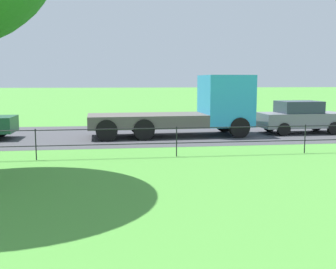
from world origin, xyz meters
TOP-DOWN VIEW (x-y plane):
  - street_strip at (0.00, 20.26)m, footprint 80.00×7.73m
  - park_fence at (-0.00, 14.54)m, footprint 31.57×0.04m
  - flatbed_truck_right at (3.87, 19.52)m, footprint 7.38×2.67m
  - car_grey_left at (9.08, 19.67)m, footprint 4.03×1.88m

SIDE VIEW (x-z plane):
  - street_strip at x=0.00m, z-range 0.00..0.01m
  - park_fence at x=0.00m, z-range 0.17..1.17m
  - car_grey_left at x=9.08m, z-range 0.01..1.55m
  - flatbed_truck_right at x=3.87m, z-range -0.16..2.59m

